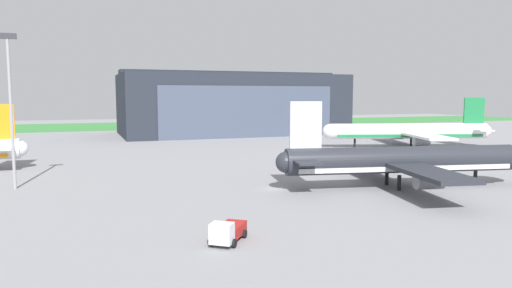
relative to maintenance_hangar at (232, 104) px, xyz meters
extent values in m
plane|color=gray|center=(-24.92, -98.95, -10.60)|extent=(440.00, 440.00, 0.00)
cube|color=#3A833E|center=(-24.92, 56.38, -10.56)|extent=(440.00, 56.00, 0.08)
cube|color=#232833|center=(0.00, 0.09, -0.14)|extent=(77.26, 38.10, 20.91)
cube|color=#424C60|center=(0.00, -19.11, -2.23)|extent=(58.72, 0.30, 16.73)
cube|color=#232833|center=(0.00, 0.09, 10.92)|extent=(77.26, 9.14, 1.20)
sphere|color=silver|center=(-61.90, -64.83, -6.74)|extent=(2.92, 2.92, 2.92)
cube|color=silver|center=(-64.55, -61.95, -6.37)|extent=(4.18, 5.33, 0.28)
cube|color=silver|center=(-64.67, -67.59, -6.37)|extent=(4.18, 5.33, 0.28)
cylinder|color=#282B33|center=(-6.67, -104.43, -6.41)|extent=(35.41, 10.92, 3.93)
sphere|color=#282B33|center=(10.64, -107.97, -6.41)|extent=(3.77, 3.77, 3.77)
sphere|color=#282B33|center=(-23.98, -100.90, -6.41)|extent=(3.06, 3.06, 3.06)
cube|color=silver|center=(-6.67, -104.43, -7.49)|extent=(32.65, 10.39, 0.69)
cube|color=silver|center=(-21.21, -101.46, -1.11)|extent=(4.58, 1.31, 6.68)
cube|color=#282B33|center=(-22.49, -104.21, -6.02)|extent=(4.22, 6.03, 0.28)
cube|color=#282B33|center=(-21.31, -98.43, -6.02)|extent=(4.22, 6.03, 0.28)
cube|color=#282B33|center=(-9.12, -112.89, -6.90)|extent=(8.62, 16.21, 0.56)
cube|color=#282B33|center=(-5.61, -95.69, -6.90)|extent=(8.62, 16.21, 0.56)
cylinder|color=gray|center=(-8.09, -111.85, -8.28)|extent=(4.09, 2.86, 2.16)
cylinder|color=gray|center=(-5.07, -97.06, -8.28)|extent=(4.09, 2.86, 2.16)
cylinder|color=black|center=(5.10, -106.84, -9.49)|extent=(0.56, 0.56, 2.22)
cylinder|color=black|center=(-8.47, -106.17, -9.49)|extent=(0.56, 0.56, 2.22)
cylinder|color=black|center=(-7.64, -102.13, -9.49)|extent=(0.56, 0.56, 2.22)
cylinder|color=white|center=(29.87, -59.99, -6.30)|extent=(41.16, 16.50, 3.98)
sphere|color=white|center=(9.89, -53.64, -6.30)|extent=(3.83, 3.83, 3.83)
sphere|color=white|center=(49.84, -66.34, -6.30)|extent=(3.11, 3.11, 3.11)
cube|color=#1E7A42|center=(29.87, -59.99, -7.39)|extent=(37.98, 15.52, 0.70)
cube|color=#1E7A42|center=(46.65, -65.32, -0.92)|extent=(5.31, 2.03, 6.77)
cube|color=white|center=(48.35, -62.73, -5.90)|extent=(5.29, 6.46, 0.28)
cube|color=white|center=(46.54, -68.43, -5.90)|extent=(5.29, 6.46, 0.28)
cube|color=white|center=(33.75, -50.55, -6.80)|extent=(11.89, 19.34, 0.56)
cube|color=white|center=(27.58, -69.94, -6.80)|extent=(11.89, 19.34, 0.56)
cylinder|color=gray|center=(32.54, -51.69, -8.19)|extent=(4.27, 3.24, 2.19)
cylinder|color=gray|center=(27.26, -68.31, -8.19)|extent=(4.27, 3.24, 2.19)
cylinder|color=black|center=(16.28, -55.67, -9.44)|extent=(0.56, 0.56, 2.31)
cylinder|color=black|center=(32.10, -58.51, -9.44)|extent=(0.56, 0.56, 2.31)
cylinder|color=black|center=(30.83, -62.49, -9.44)|extent=(0.56, 0.56, 2.31)
cube|color=silver|center=(-39.68, -121.67, -9.26)|extent=(2.49, 2.40, 1.86)
cube|color=#AD1E19|center=(-38.14, -119.64, -9.66)|extent=(3.76, 4.06, 1.08)
cylinder|color=black|center=(-40.38, -120.79, -10.19)|extent=(0.70, 0.80, 0.81)
cylinder|color=black|center=(-38.65, -122.11, -10.19)|extent=(0.70, 0.80, 0.81)
cylinder|color=black|center=(-38.53, -118.37, -10.19)|extent=(0.70, 0.80, 0.81)
cylinder|color=black|center=(-36.80, -119.68, -10.19)|extent=(0.70, 0.80, 0.81)
cube|color=silver|center=(19.32, -93.31, -9.23)|extent=(2.30, 2.29, 1.87)
cube|color=#335693|center=(21.23, -94.39, -9.40)|extent=(3.16, 2.78, 1.52)
cylinder|color=black|center=(19.80, -92.52, -10.16)|extent=(0.89, 0.66, 0.87)
cylinder|color=black|center=(18.89, -94.13, -10.16)|extent=(0.89, 0.66, 0.87)
cylinder|color=black|center=(22.09, -93.81, -10.16)|extent=(0.89, 0.66, 0.87)
cylinder|color=black|center=(21.17, -95.42, -10.16)|extent=(0.89, 0.66, 0.87)
cylinder|color=#99999E|center=(-60.55, -85.30, 0.25)|extent=(0.44, 0.44, 21.69)
cube|color=#333338|center=(-60.55, -85.30, 11.49)|extent=(2.40, 0.50, 0.80)
camera|label=1|loc=(-51.24, -161.08, 3.08)|focal=32.82mm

